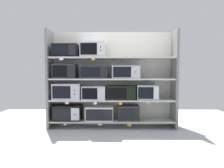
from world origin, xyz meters
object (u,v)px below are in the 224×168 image
object	(u,v)px
microwave_2	(128,113)
microwave_6	(147,92)
microwave_7	(65,71)
microwave_9	(126,72)
microwave_0	(68,112)
microwave_3	(68,91)
microwave_11	(93,50)
microwave_5	(121,92)
microwave_10	(66,51)
microwave_4	(94,93)
microwave_8	(94,72)
microwave_1	(100,113)

from	to	relation	value
microwave_2	microwave_6	bearing A→B (deg)	0.01
microwave_7	microwave_9	bearing A→B (deg)	-0.00
microwave_7	microwave_0	bearing A→B (deg)	0.19
microwave_3	microwave_6	size ratio (longest dim) A/B	1.30
microwave_3	microwave_6	world-z (taller)	microwave_3
microwave_11	microwave_7	bearing A→B (deg)	-179.99
microwave_6	microwave_2	bearing A→B (deg)	-179.99
microwave_9	microwave_11	xyz separation A→B (m)	(-0.67, 0.00, 0.46)
microwave_3	microwave_5	bearing A→B (deg)	0.01
microwave_2	microwave_10	world-z (taller)	microwave_10
microwave_4	microwave_7	bearing A→B (deg)	179.99
microwave_6	microwave_7	size ratio (longest dim) A/B	0.92
microwave_0	microwave_4	xyz separation A→B (m)	(0.56, -0.00, 0.42)
microwave_5	microwave_8	size ratio (longest dim) A/B	1.04
microwave_7	microwave_10	distance (m)	0.42
microwave_10	microwave_11	distance (m)	0.57
microwave_4	microwave_2	bearing A→B (deg)	0.00
microwave_5	microwave_10	world-z (taller)	microwave_10
microwave_8	microwave_11	world-z (taller)	microwave_11
microwave_1	microwave_5	size ratio (longest dim) A/B	0.99
microwave_5	microwave_7	xyz separation A→B (m)	(-1.17, -0.00, 0.44)
microwave_8	microwave_10	bearing A→B (deg)	-180.00
microwave_2	microwave_6	xyz separation A→B (m)	(0.39, 0.00, 0.44)
microwave_2	microwave_7	world-z (taller)	microwave_7
microwave_0	microwave_7	size ratio (longest dim) A/B	1.19
microwave_4	microwave_10	size ratio (longest dim) A/B	0.94
microwave_0	microwave_8	xyz separation A→B (m)	(0.56, -0.00, 0.85)
microwave_3	microwave_10	distance (m)	0.85
microwave_0	microwave_8	world-z (taller)	microwave_8
microwave_4	microwave_7	distance (m)	0.75
microwave_1	microwave_6	size ratio (longest dim) A/B	1.31
microwave_1	microwave_10	size ratio (longest dim) A/B	1.13
microwave_8	microwave_0	bearing A→B (deg)	180.00
microwave_4	microwave_8	distance (m)	0.43
microwave_5	microwave_10	size ratio (longest dim) A/B	1.14
microwave_0	microwave_1	xyz separation A→B (m)	(0.67, -0.00, -0.01)
microwave_4	microwave_11	size ratio (longest dim) A/B	0.94
microwave_9	microwave_7	bearing A→B (deg)	180.00
microwave_4	microwave_8	xyz separation A→B (m)	(0.00, 0.00, 0.43)
microwave_7	microwave_9	distance (m)	1.26
microwave_1	microwave_4	size ratio (longest dim) A/B	1.20
microwave_3	microwave_8	xyz separation A→B (m)	(0.56, 0.00, 0.41)
microwave_2	microwave_5	size ratio (longest dim) A/B	0.76
microwave_3	microwave_0	bearing A→B (deg)	172.53
microwave_2	microwave_7	size ratio (longest dim) A/B	0.93
microwave_0	microwave_1	size ratio (longest dim) A/B	0.99
microwave_8	microwave_5	bearing A→B (deg)	0.00
microwave_5	microwave_7	size ratio (longest dim) A/B	1.22
microwave_3	microwave_4	size ratio (longest dim) A/B	1.19
microwave_3	microwave_8	bearing A→B (deg)	0.01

